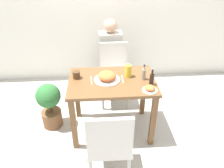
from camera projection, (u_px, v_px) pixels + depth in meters
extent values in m
plane|color=#B7B2A8|center=(112.00, 128.00, 2.90)|extent=(16.00, 16.00, 0.00)
cube|color=white|center=(106.00, 3.00, 3.40)|extent=(8.00, 0.05, 2.60)
cube|color=brown|center=(112.00, 82.00, 2.52)|extent=(1.00, 0.67, 0.04)
cube|color=brown|center=(74.00, 125.00, 2.44)|extent=(0.06, 0.06, 0.71)
cube|color=brown|center=(153.00, 121.00, 2.50)|extent=(0.06, 0.06, 0.71)
cube|color=brown|center=(77.00, 95.00, 2.93)|extent=(0.06, 0.06, 0.71)
cube|color=brown|center=(143.00, 93.00, 2.98)|extent=(0.06, 0.06, 0.71)
cube|color=silver|center=(109.00, 142.00, 2.12)|extent=(0.42, 0.42, 0.04)
cube|color=silver|center=(110.00, 139.00, 1.83)|extent=(0.40, 0.04, 0.44)
cylinder|color=#B7B2A8|center=(124.00, 143.00, 2.40)|extent=(0.03, 0.03, 0.42)
cylinder|color=#B7B2A8|center=(92.00, 145.00, 2.38)|extent=(0.03, 0.03, 0.42)
cube|color=silver|center=(115.00, 77.00, 3.17)|extent=(0.42, 0.42, 0.04)
cube|color=silver|center=(114.00, 57.00, 3.20)|extent=(0.40, 0.04, 0.44)
cylinder|color=#B7B2A8|center=(103.00, 98.00, 3.13)|extent=(0.03, 0.03, 0.42)
cylinder|color=#B7B2A8|center=(128.00, 97.00, 3.15)|extent=(0.03, 0.03, 0.42)
cylinder|color=#B7B2A8|center=(102.00, 84.00, 3.43)|extent=(0.03, 0.03, 0.42)
cylinder|color=#B7B2A8|center=(125.00, 83.00, 3.45)|extent=(0.03, 0.03, 0.42)
cylinder|color=white|center=(107.00, 80.00, 2.51)|extent=(0.30, 0.30, 0.01)
ellipsoid|color=#CC6633|center=(107.00, 76.00, 2.48)|extent=(0.21, 0.21, 0.09)
cylinder|color=white|center=(150.00, 90.00, 2.32)|extent=(0.16, 0.16, 0.01)
ellipsoid|color=#CC6633|center=(150.00, 88.00, 2.31)|extent=(0.11, 0.11, 0.05)
cylinder|color=#4C331E|center=(76.00, 75.00, 2.53)|extent=(0.09, 0.09, 0.09)
cylinder|color=gold|center=(128.00, 71.00, 2.54)|extent=(0.08, 0.08, 0.15)
cylinder|color=black|center=(152.00, 80.00, 2.39)|extent=(0.05, 0.05, 0.13)
cylinder|color=black|center=(152.00, 73.00, 2.35)|extent=(0.02, 0.02, 0.04)
sphere|color=black|center=(153.00, 70.00, 2.33)|extent=(0.02, 0.02, 0.02)
cylinder|color=gray|center=(144.00, 74.00, 2.49)|extent=(0.05, 0.05, 0.13)
cylinder|color=gray|center=(144.00, 68.00, 2.45)|extent=(0.02, 0.02, 0.04)
sphere|color=black|center=(144.00, 65.00, 2.43)|extent=(0.02, 0.02, 0.02)
cube|color=silver|center=(91.00, 80.00, 2.50)|extent=(0.02, 0.18, 0.00)
cube|color=silver|center=(123.00, 79.00, 2.52)|extent=(0.01, 0.17, 0.00)
cylinder|color=brown|center=(52.00, 118.00, 2.90)|extent=(0.26, 0.26, 0.23)
cylinder|color=brown|center=(51.00, 109.00, 2.82)|extent=(0.05, 0.05, 0.09)
sphere|color=#2D6B33|center=(48.00, 96.00, 2.71)|extent=(0.31, 0.31, 0.31)
cube|color=#2D3347|center=(111.00, 76.00, 3.62)|extent=(0.28, 0.20, 0.45)
cube|color=beige|center=(110.00, 49.00, 3.36)|extent=(0.34, 0.22, 0.52)
sphere|color=tan|center=(110.00, 26.00, 3.17)|extent=(0.20, 0.20, 0.20)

